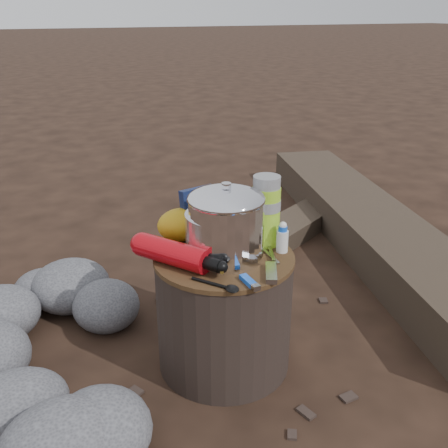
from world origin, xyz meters
name	(u,v)px	position (x,y,z in m)	size (l,w,h in m)	color
ground	(224,361)	(0.00, 0.00, 0.00)	(60.00, 60.00, 0.00)	black
stump	(224,311)	(0.00, 0.00, 0.19)	(0.41, 0.41, 0.38)	black
rock_ring	(57,340)	(-0.48, 0.19, 0.09)	(0.44, 0.95, 0.19)	#525257
log_main	(369,226)	(1.00, 0.54, 0.09)	(0.36, 2.11, 0.18)	#372C21
log_small	(291,228)	(0.70, 0.76, 0.04)	(0.19, 1.05, 0.09)	#372C21
foil_windscreen	(223,235)	(0.00, 0.00, 0.45)	(0.22, 0.22, 0.13)	silver
camping_pot	(226,223)	(0.00, -0.01, 0.49)	(0.21, 0.21, 0.21)	white
fuel_bottle	(173,253)	(-0.15, 0.01, 0.41)	(0.07, 0.29, 0.07)	red
thermos	(266,211)	(0.15, 0.03, 0.49)	(0.09, 0.09, 0.21)	#9EDB2A
travel_mug	(243,217)	(0.12, 0.12, 0.44)	(0.08, 0.08, 0.12)	black
stuff_sack	(181,225)	(-0.08, 0.16, 0.43)	(0.15, 0.12, 0.10)	gold
food_pouch	(199,212)	(-0.01, 0.17, 0.46)	(0.12, 0.03, 0.15)	#121D45
lighter	(248,281)	(-0.01, -0.17, 0.39)	(0.02, 0.08, 0.01)	blue
multitool	(271,273)	(0.07, -0.16, 0.39)	(0.03, 0.11, 0.01)	#A0A1A5
pot_grabber	(269,253)	(0.12, -0.05, 0.39)	(0.03, 0.13, 0.01)	#A0A1A5
spork	(211,283)	(-0.10, -0.14, 0.38)	(0.03, 0.13, 0.01)	black
squeeze_bottle	(282,239)	(0.17, -0.04, 0.42)	(0.04, 0.04, 0.08)	silver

